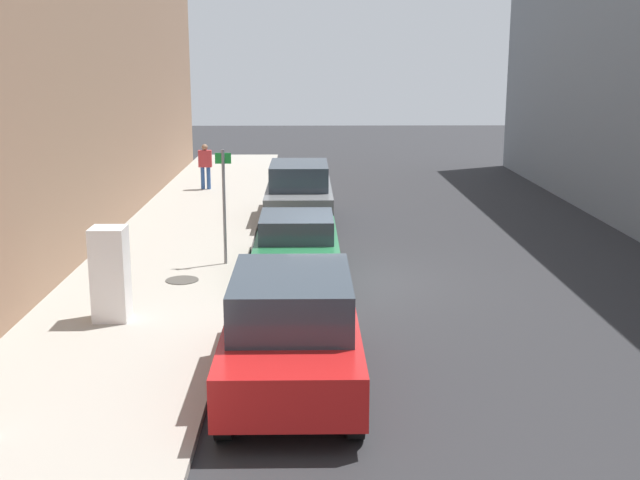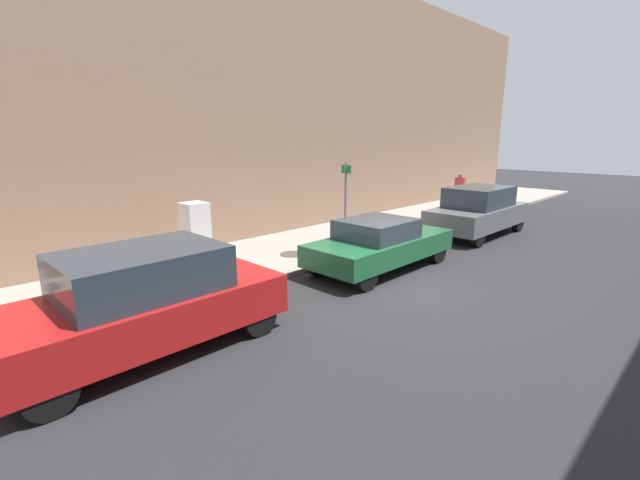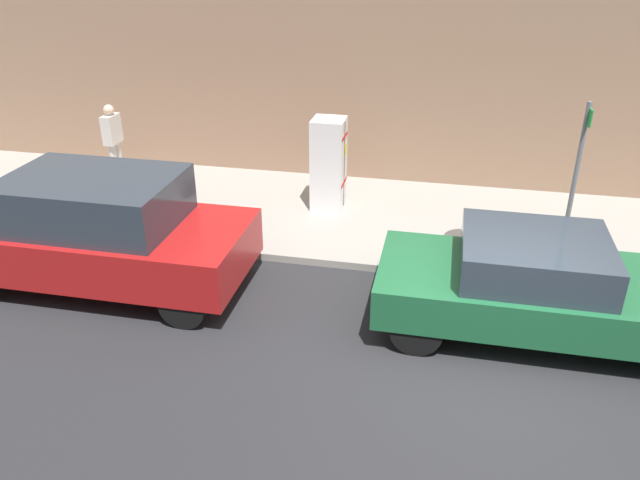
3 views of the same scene
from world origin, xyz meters
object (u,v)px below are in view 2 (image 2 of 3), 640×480
object	(u,v)px
street_sign_post	(345,202)
parked_suv_red	(145,300)
discarded_refrigerator	(196,235)
parked_sedan_green	(380,243)
parked_suv_gray	(478,211)
pedestrian_standing_near	(460,187)

from	to	relation	value
street_sign_post	parked_suv_red	xyz separation A→B (m)	(1.65, -6.78, -0.71)
discarded_refrigerator	parked_sedan_green	distance (m)	4.83
parked_suv_red	discarded_refrigerator	bearing A→B (deg)	139.70
discarded_refrigerator	parked_suv_gray	xyz separation A→B (m)	(3.30, 9.32, -0.08)
discarded_refrigerator	parked_suv_gray	bearing A→B (deg)	70.49
parked_suv_gray	discarded_refrigerator	bearing A→B (deg)	-109.51
street_sign_post	parked_suv_red	size ratio (longest dim) A/B	0.59
street_sign_post	parked_sedan_green	bearing A→B (deg)	-16.01
street_sign_post	parked_sedan_green	xyz separation A→B (m)	(1.65, -0.47, -0.88)
parked_suv_red	parked_suv_gray	size ratio (longest dim) A/B	0.98
street_sign_post	parked_sedan_green	world-z (taller)	street_sign_post
street_sign_post	parked_suv_red	bearing A→B (deg)	-76.36
discarded_refrigerator	parked_suv_red	bearing A→B (deg)	-40.30
parked_suv_red	parked_sedan_green	size ratio (longest dim) A/B	1.01
parked_suv_red	pedestrian_standing_near	bearing A→B (deg)	101.05
street_sign_post	parked_suv_gray	distance (m)	5.63
discarded_refrigerator	parked_sedan_green	world-z (taller)	discarded_refrigerator
street_sign_post	discarded_refrigerator	bearing A→B (deg)	-112.56
pedestrian_standing_near	parked_suv_gray	xyz separation A→B (m)	(3.39, -5.26, -0.15)
parked_suv_gray	street_sign_post	bearing A→B (deg)	-107.14
pedestrian_standing_near	parked_suv_red	bearing A→B (deg)	22.29
street_sign_post	pedestrian_standing_near	world-z (taller)	street_sign_post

